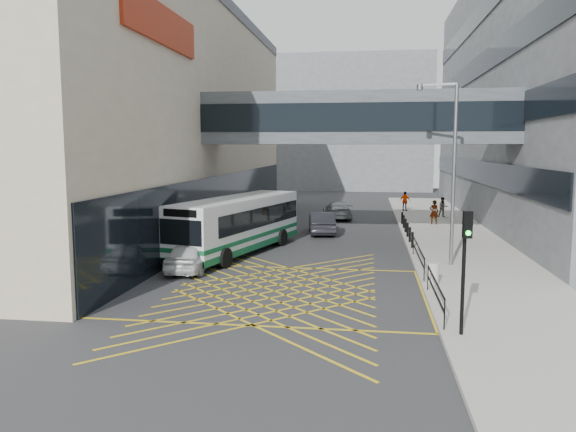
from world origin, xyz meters
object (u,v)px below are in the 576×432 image
at_px(bus, 239,223).
at_px(pedestrian_b, 443,207).
at_px(pedestrian_a, 434,212).
at_px(car_white, 192,255).
at_px(car_silver, 338,210).
at_px(traffic_light, 465,255).
at_px(street_lamp, 450,163).
at_px(car_dark, 322,223).
at_px(litter_bin, 433,273).
at_px(pedestrian_c, 405,201).

height_order(bus, pedestrian_b, bus).
xyz_separation_m(bus, pedestrian_a, (11.88, 12.35, -0.60)).
height_order(car_white, car_silver, car_silver).
bearing_deg(traffic_light, street_lamp, 76.19).
bearing_deg(car_dark, pedestrian_b, -143.30).
relative_size(car_dark, car_silver, 1.02).
bearing_deg(traffic_light, litter_bin, 82.69).
bearing_deg(car_silver, car_dark, 74.32).
bearing_deg(car_dark, pedestrian_a, -157.56).
bearing_deg(litter_bin, pedestrian_b, 81.85).
xyz_separation_m(bus, car_white, (-1.19, -4.66, -0.92)).
distance_m(car_silver, pedestrian_b, 8.56).
relative_size(pedestrian_a, pedestrian_c, 1.03).
bearing_deg(car_silver, street_lamp, 97.98).
bearing_deg(pedestrian_b, traffic_light, -101.38).
height_order(car_silver, pedestrian_a, pedestrian_a).
bearing_deg(pedestrian_a, street_lamp, 84.98).
bearing_deg(car_white, bus, -105.56).
xyz_separation_m(car_white, pedestrian_c, (11.50, 25.68, 0.29)).
xyz_separation_m(car_white, litter_bin, (10.96, -1.66, -0.14)).
bearing_deg(pedestrian_a, car_dark, 29.81).
distance_m(bus, car_silver, 16.42).
distance_m(car_dark, pedestrian_c, 14.84).
bearing_deg(street_lamp, pedestrian_b, 98.85).
bearing_deg(litter_bin, car_dark, 112.64).
bearing_deg(pedestrian_b, pedestrian_c, 117.83).
bearing_deg(traffic_light, car_white, 134.82).
relative_size(car_white, car_dark, 0.96).
distance_m(car_white, pedestrian_b, 25.76).
height_order(car_white, pedestrian_a, pedestrian_a).
bearing_deg(traffic_light, pedestrian_b, 75.17).
height_order(car_white, street_lamp, street_lamp).
distance_m(car_dark, car_silver, 8.15).
distance_m(car_white, street_lamp, 13.04).
bearing_deg(car_white, car_dark, -113.99).
distance_m(street_lamp, litter_bin, 6.16).
distance_m(bus, car_dark, 8.63).
relative_size(bus, pedestrian_a, 6.34).
xyz_separation_m(bus, car_dark, (3.96, 7.62, -0.90)).
bearing_deg(pedestrian_b, car_dark, -140.18).
bearing_deg(traffic_light, bus, 118.91).
xyz_separation_m(car_white, pedestrian_a, (13.07, 17.01, 0.32)).
xyz_separation_m(street_lamp, pedestrian_b, (2.21, 19.05, -4.13)).
distance_m(bus, street_lamp, 11.62).
distance_m(street_lamp, pedestrian_c, 23.64).
xyz_separation_m(car_silver, pedestrian_c, (5.73, 5.28, 0.28)).
xyz_separation_m(traffic_light, street_lamp, (0.93, 10.60, 2.46)).
bearing_deg(litter_bin, traffic_light, -88.53).
bearing_deg(traffic_light, pedestrian_c, 80.58).
bearing_deg(bus, litter_bin, -17.65).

